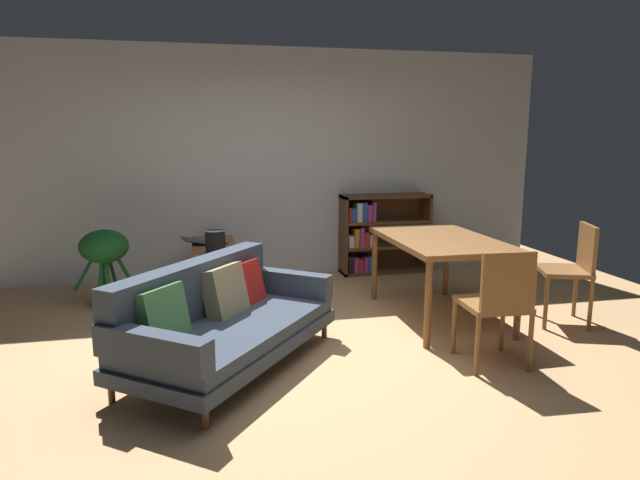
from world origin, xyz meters
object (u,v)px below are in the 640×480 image
at_px(fabric_couch, 220,318).
at_px(dining_chair_near, 572,266).
at_px(media_console, 215,275).
at_px(dining_table, 440,245).
at_px(potted_floor_plant, 105,257).
at_px(dining_chair_far, 498,301).
at_px(desk_speaker, 215,243).
at_px(bookshelf, 377,234).
at_px(open_laptop, 206,241).

bearing_deg(fabric_couch, dining_chair_near, 4.45).
bearing_deg(dining_chair_near, fabric_couch, -175.55).
height_order(media_console, dining_table, dining_table).
relative_size(potted_floor_plant, dining_chair_far, 0.87).
xyz_separation_m(dining_table, dining_chair_near, (1.10, -0.40, -0.16)).
bearing_deg(desk_speaker, media_console, 90.93).
relative_size(fabric_couch, desk_speaker, 8.44).
height_order(dining_table, bookshelf, bookshelf).
bearing_deg(bookshelf, potted_floor_plant, -165.74).
bearing_deg(potted_floor_plant, dining_chair_far, -35.77).
xyz_separation_m(fabric_couch, dining_chair_far, (1.97, -0.50, 0.15)).
xyz_separation_m(potted_floor_plant, dining_table, (3.08, -1.04, 0.19)).
bearing_deg(potted_floor_plant, dining_chair_near, -18.98).
height_order(dining_chair_near, bookshelf, bookshelf).
relative_size(media_console, dining_chair_far, 1.54).
bearing_deg(open_laptop, dining_table, -30.87).
xyz_separation_m(dining_chair_near, bookshelf, (-1.10, 2.22, -0.05)).
xyz_separation_m(fabric_couch, desk_speaker, (0.02, 1.29, 0.32)).
distance_m(desk_speaker, dining_table, 2.12).
relative_size(open_laptop, potted_floor_plant, 0.63).
bearing_deg(dining_chair_far, fabric_couch, 165.84).
xyz_separation_m(potted_floor_plant, dining_chair_far, (3.03, -2.18, -0.00)).
relative_size(dining_chair_near, bookshelf, 0.83).
distance_m(dining_chair_near, bookshelf, 2.48).
bearing_deg(potted_floor_plant, desk_speaker, -19.92).
bearing_deg(fabric_couch, open_laptop, 91.92).
xyz_separation_m(fabric_couch, dining_table, (2.03, 0.64, 0.34)).
bearing_deg(dining_table, media_console, 153.13).
xyz_separation_m(open_laptop, potted_floor_plant, (-0.99, -0.21, -0.07)).
xyz_separation_m(fabric_couch, open_laptop, (-0.06, 1.89, 0.23)).
bearing_deg(dining_chair_far, dining_chair_near, 32.54).
distance_m(media_console, dining_chair_near, 3.44).
xyz_separation_m(open_laptop, dining_table, (2.09, -1.25, 0.11)).
bearing_deg(dining_chair_near, desk_speaker, 161.35).
bearing_deg(media_console, dining_chair_far, -47.80).
relative_size(fabric_couch, potted_floor_plant, 2.51).
bearing_deg(bookshelf, dining_chair_near, -63.72).
height_order(fabric_couch, media_console, fabric_couch).
xyz_separation_m(potted_floor_plant, bookshelf, (3.09, 0.78, -0.02)).
bearing_deg(dining_chair_far, bookshelf, 88.80).
relative_size(fabric_couch, dining_chair_near, 2.13).
distance_m(open_laptop, dining_table, 2.44).
distance_m(potted_floor_plant, dining_chair_far, 3.73).
height_order(media_console, dining_chair_near, dining_chair_near).
distance_m(dining_chair_far, bookshelf, 2.97).
xyz_separation_m(media_console, potted_floor_plant, (-1.06, 0.02, 0.24)).
bearing_deg(bookshelf, dining_chair_far, -91.20).
height_order(media_console, dining_chair_far, dining_chair_far).
relative_size(desk_speaker, potted_floor_plant, 0.30).
height_order(open_laptop, potted_floor_plant, potted_floor_plant).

